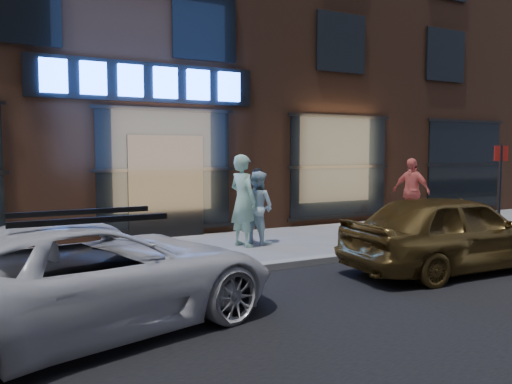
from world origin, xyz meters
TOP-DOWN VIEW (x-y plane):
  - ground at (0.00, 0.00)m, footprint 90.00×90.00m
  - curb at (0.00, 0.00)m, footprint 60.00×0.25m
  - storefront_building at (-0.00, 7.99)m, footprint 30.20×8.28m
  - man_bowtie at (1.12, 2.10)m, footprint 0.64×0.81m
  - man_cap at (1.55, 2.26)m, footprint 0.87×0.95m
  - passerby at (6.66, 2.88)m, footprint 0.76×1.17m
  - white_suv at (-2.62, -1.68)m, footprint 4.96×3.28m
  - gold_sedan at (3.30, -1.51)m, footprint 3.98×1.71m
  - sign_post at (6.71, 0.16)m, footprint 0.34×0.13m

SIDE VIEW (x-z plane):
  - ground at x=0.00m, z-range 0.00..0.00m
  - curb at x=0.00m, z-range 0.00..0.12m
  - white_suv at x=-2.62m, z-range 0.00..1.27m
  - gold_sedan at x=3.30m, z-range 0.00..1.34m
  - man_cap at x=1.55m, z-range 0.00..1.60m
  - passerby at x=6.66m, z-range 0.00..1.84m
  - man_bowtie at x=1.12m, z-range 0.00..1.96m
  - sign_post at x=6.71m, z-range 0.23..2.40m
  - storefront_building at x=0.00m, z-range 0.00..10.30m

